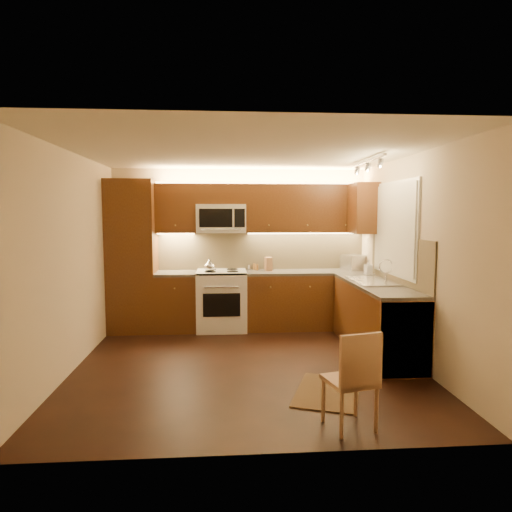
{
  "coord_description": "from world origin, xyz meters",
  "views": [
    {
      "loc": [
        -0.28,
        -5.18,
        1.79
      ],
      "look_at": [
        0.15,
        0.55,
        1.25
      ],
      "focal_mm": 31.39,
      "sensor_mm": 36.0,
      "label": 1
    }
  ],
  "objects": [
    {
      "name": "floor",
      "position": [
        0.0,
        0.0,
        0.0
      ],
      "size": [
        4.0,
        4.0,
        0.01
      ],
      "primitive_type": "cube",
      "color": "black",
      "rests_on": "ground"
    },
    {
      "name": "ceiling",
      "position": [
        0.0,
        0.0,
        2.5
      ],
      "size": [
        4.0,
        4.0,
        0.01
      ],
      "primitive_type": "cube",
      "color": "beige",
      "rests_on": "ground"
    },
    {
      "name": "wall_back",
      "position": [
        0.0,
        2.0,
        1.25
      ],
      "size": [
        4.0,
        0.01,
        2.5
      ],
      "primitive_type": "cube",
      "color": "#CBB695",
      "rests_on": "ground"
    },
    {
      "name": "wall_front",
      "position": [
        0.0,
        -2.0,
        1.25
      ],
      "size": [
        4.0,
        0.01,
        2.5
      ],
      "primitive_type": "cube",
      "color": "#CBB695",
      "rests_on": "ground"
    },
    {
      "name": "wall_left",
      "position": [
        -2.0,
        0.0,
        1.25
      ],
      "size": [
        0.01,
        4.0,
        2.5
      ],
      "primitive_type": "cube",
      "color": "#CBB695",
      "rests_on": "ground"
    },
    {
      "name": "wall_right",
      "position": [
        2.0,
        0.0,
        1.25
      ],
      "size": [
        0.01,
        4.0,
        2.5
      ],
      "primitive_type": "cube",
      "color": "#CBB695",
      "rests_on": "ground"
    },
    {
      "name": "pantry",
      "position": [
        -1.65,
        1.7,
        1.15
      ],
      "size": [
        0.7,
        0.6,
        2.3
      ],
      "primitive_type": "cube",
      "color": "#43210E",
      "rests_on": "floor"
    },
    {
      "name": "base_cab_back_left",
      "position": [
        -0.99,
        1.7,
        0.43
      ],
      "size": [
        0.62,
        0.6,
        0.86
      ],
      "primitive_type": "cube",
      "color": "#43210E",
      "rests_on": "floor"
    },
    {
      "name": "counter_back_left",
      "position": [
        -0.99,
        1.7,
        0.88
      ],
      "size": [
        0.62,
        0.6,
        0.04
      ],
      "primitive_type": "cube",
      "color": "#363431",
      "rests_on": "base_cab_back_left"
    },
    {
      "name": "base_cab_back_right",
      "position": [
        1.04,
        1.7,
        0.43
      ],
      "size": [
        1.92,
        0.6,
        0.86
      ],
      "primitive_type": "cube",
      "color": "#43210E",
      "rests_on": "floor"
    },
    {
      "name": "counter_back_right",
      "position": [
        1.04,
        1.7,
        0.88
      ],
      "size": [
        1.92,
        0.6,
        0.04
      ],
      "primitive_type": "cube",
      "color": "#363431",
      "rests_on": "base_cab_back_right"
    },
    {
      "name": "base_cab_right",
      "position": [
        1.7,
        0.4,
        0.43
      ],
      "size": [
        0.6,
        2.0,
        0.86
      ],
      "primitive_type": "cube",
      "color": "#43210E",
      "rests_on": "floor"
    },
    {
      "name": "counter_right",
      "position": [
        1.7,
        0.4,
        0.88
      ],
      "size": [
        0.6,
        2.0,
        0.04
      ],
      "primitive_type": "cube",
      "color": "#363431",
      "rests_on": "base_cab_right"
    },
    {
      "name": "dishwasher",
      "position": [
        1.7,
        -0.3,
        0.43
      ],
      "size": [
        0.58,
        0.6,
        0.84
      ],
      "primitive_type": "cube",
      "color": "silver",
      "rests_on": "floor"
    },
    {
      "name": "backsplash_back",
      "position": [
        0.35,
        1.99,
        1.2
      ],
      "size": [
        3.3,
        0.02,
        0.6
      ],
      "primitive_type": "cube",
      "color": "tan",
      "rests_on": "wall_back"
    },
    {
      "name": "backsplash_right",
      "position": [
        1.99,
        0.4,
        1.2
      ],
      "size": [
        0.02,
        2.0,
        0.6
      ],
      "primitive_type": "cube",
      "color": "tan",
      "rests_on": "wall_right"
    },
    {
      "name": "upper_cab_back_left",
      "position": [
        -0.99,
        1.82,
        1.88
      ],
      "size": [
        0.62,
        0.35,
        0.75
      ],
      "primitive_type": "cube",
      "color": "#43210E",
      "rests_on": "wall_back"
    },
    {
      "name": "upper_cab_back_right",
      "position": [
        1.04,
        1.82,
        1.88
      ],
      "size": [
        1.92,
        0.35,
        0.75
      ],
      "primitive_type": "cube",
      "color": "#43210E",
      "rests_on": "wall_back"
    },
    {
      "name": "upper_cab_bridge",
      "position": [
        -0.3,
        1.82,
        2.09
      ],
      "size": [
        0.76,
        0.35,
        0.31
      ],
      "primitive_type": "cube",
      "color": "#43210E",
      "rests_on": "wall_back"
    },
    {
      "name": "upper_cab_right_corner",
      "position": [
        1.82,
        1.4,
        1.88
      ],
      "size": [
        0.35,
        0.5,
        0.75
      ],
      "primitive_type": "cube",
      "color": "#43210E",
      "rests_on": "wall_right"
    },
    {
      "name": "stove",
      "position": [
        -0.3,
        1.68,
        0.46
      ],
      "size": [
        0.76,
        0.65,
        0.92
      ],
      "primitive_type": null,
      "color": "silver",
      "rests_on": "floor"
    },
    {
      "name": "microwave",
      "position": [
        -0.3,
        1.81,
        1.72
      ],
      "size": [
        0.76,
        0.38,
        0.44
      ],
      "primitive_type": null,
      "color": "silver",
      "rests_on": "wall_back"
    },
    {
      "name": "window_frame",
      "position": [
        1.99,
        0.55,
        1.6
      ],
      "size": [
        0.03,
        1.44,
        1.24
      ],
      "primitive_type": "cube",
      "color": "silver",
      "rests_on": "wall_right"
    },
    {
      "name": "window_blinds",
      "position": [
        1.97,
        0.55,
        1.6
      ],
      "size": [
        0.02,
        1.36,
        1.16
      ],
      "primitive_type": "cube",
      "color": "silver",
      "rests_on": "wall_right"
    },
    {
      "name": "sink",
      "position": [
        1.7,
        0.55,
        0.98
      ],
      "size": [
        0.52,
        0.86,
        0.15
      ],
      "primitive_type": null,
      "color": "silver",
      "rests_on": "counter_right"
    },
    {
      "name": "faucet",
      "position": [
        1.88,
        0.55,
        1.05
      ],
      "size": [
        0.2,
        0.04,
        0.3
      ],
      "primitive_type": null,
      "color": "silver",
      "rests_on": "counter_right"
    },
    {
      "name": "track_light_bar",
      "position": [
        1.55,
        0.4,
        2.46
      ],
      "size": [
        0.04,
        1.2,
        0.03
      ],
      "primitive_type": "cube",
      "color": "silver",
      "rests_on": "ceiling"
    },
    {
      "name": "kettle",
      "position": [
        -0.48,
        1.54,
        1.02
      ],
      "size": [
        0.2,
        0.2,
        0.2
      ],
      "primitive_type": null,
      "rotation": [
        0.0,
        0.0,
        0.19
      ],
      "color": "silver",
      "rests_on": "stove"
    },
    {
      "name": "toaster_oven",
      "position": [
        1.85,
        1.81,
        1.02
      ],
      "size": [
        0.48,
        0.43,
        0.24
      ],
      "primitive_type": "cube",
      "rotation": [
        0.0,
        0.0,
        0.4
      ],
      "color": "silver",
      "rests_on": "counter_back_right"
    },
    {
      "name": "knife_block",
      "position": [
        0.44,
        1.78,
        1.01
      ],
      "size": [
        0.12,
        0.17,
        0.21
      ],
      "primitive_type": "cube",
      "rotation": [
        0.0,
        0.0,
        0.14
      ],
      "color": "#946A43",
      "rests_on": "counter_back_right"
    },
    {
      "name": "spice_jar_a",
      "position": [
        0.14,
        1.87,
        0.94
      ],
      "size": [
        0.05,
        0.05,
        0.09
      ],
      "primitive_type": "cylinder",
      "rotation": [
        0.0,
        0.0,
        0.17
      ],
      "color": "silver",
      "rests_on": "counter_back_right"
    },
    {
      "name": "spice_jar_b",
      "position": [
        0.27,
        1.86,
        0.95
      ],
      "size": [
        0.05,
        0.05,
        0.1
      ],
      "primitive_type": "cylinder",
      "rotation": [
        0.0,
        0.0,
        0.38
      ],
      "color": "olive",
      "rests_on": "counter_back_right"
    },
    {
      "name": "spice_jar_c",
      "position": [
        0.28,
        1.94,
        0.95
      ],
      "size": [
        0.04,
        0.04,
        0.09
      ],
      "primitive_type": "cylinder",
      "rotation": [
        0.0,
        0.0,
        0.07
      ],
      "color": "silver",
      "rests_on": "counter_back_right"
    },
    {
      "name": "spice_jar_d",
      "position": [
        0.23,
        1.94,
        0.95
      ],
      "size": [
        0.06,
        0.06,
        0.1
      ],
      "primitive_type": "cylinder",
      "rotation": [
        0.0,
        0.0,
        0.32
      ],
      "color": "#AD7334",
      "rests_on": "counter_back_right"
    },
    {
      "name": "soap_bottle",
      "position": [
        1.87,
        1.25,
        1.01
      ],
      "size": [
        0.11,
        0.11,
        0.22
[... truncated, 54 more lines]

